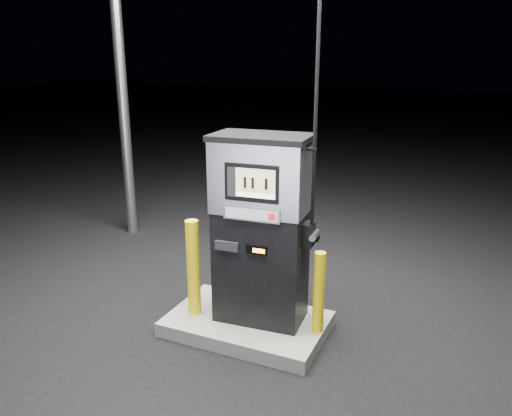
% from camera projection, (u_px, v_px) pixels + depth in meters
% --- Properties ---
extents(ground, '(80.00, 80.00, 0.00)m').
position_uv_depth(ground, '(247.00, 330.00, 5.19)').
color(ground, black).
rests_on(ground, ground).
extents(pump_island, '(1.60, 1.00, 0.15)m').
position_uv_depth(pump_island, '(247.00, 324.00, 5.17)').
color(pump_island, '#64635F').
rests_on(pump_island, ground).
extents(fuel_dispenser, '(1.06, 0.63, 3.92)m').
position_uv_depth(fuel_dispenser, '(261.00, 228.00, 4.88)').
color(fuel_dispenser, black).
rests_on(fuel_dispenser, pump_island).
extents(bollard_left, '(0.16, 0.16, 1.02)m').
position_uv_depth(bollard_left, '(193.00, 268.00, 5.11)').
color(bollard_left, yellow).
rests_on(bollard_left, pump_island).
extents(bollard_right, '(0.13, 0.13, 0.83)m').
position_uv_depth(bollard_right, '(319.00, 293.00, 4.77)').
color(bollard_right, yellow).
rests_on(bollard_right, pump_island).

